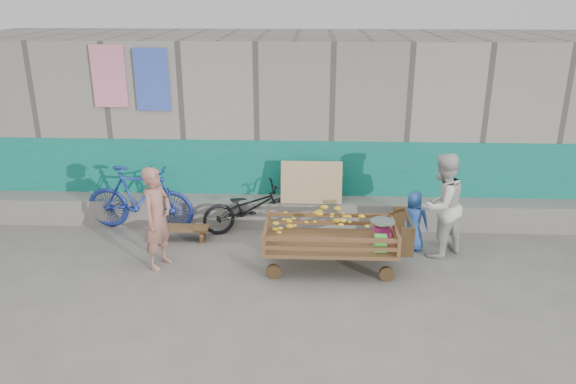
{
  "coord_description": "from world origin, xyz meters",
  "views": [
    {
      "loc": [
        0.3,
        -6.46,
        3.79
      ],
      "look_at": [
        -0.04,
        1.2,
        1.0
      ],
      "focal_mm": 35.0,
      "sensor_mm": 36.0,
      "label": 1
    }
  ],
  "objects_px": {
    "vendor_man": "(157,218)",
    "banana_cart": "(328,230)",
    "child": "(413,221)",
    "bench": "(179,230)",
    "bicycle_blue": "(140,198)",
    "woman": "(441,205)",
    "bicycle_dark": "(249,208)"
  },
  "relations": [
    {
      "from": "vendor_man",
      "to": "woman",
      "type": "bearing_deg",
      "value": -62.75
    },
    {
      "from": "bench",
      "to": "bicycle_dark",
      "type": "xyz_separation_m",
      "value": [
        1.08,
        0.43,
        0.23
      ]
    },
    {
      "from": "bicycle_dark",
      "to": "bench",
      "type": "bearing_deg",
      "value": 93.11
    },
    {
      "from": "vendor_man",
      "to": "banana_cart",
      "type": "bearing_deg",
      "value": -69.87
    },
    {
      "from": "bicycle_dark",
      "to": "bicycle_blue",
      "type": "distance_m",
      "value": 1.82
    },
    {
      "from": "child",
      "to": "bicycle_dark",
      "type": "distance_m",
      "value": 2.63
    },
    {
      "from": "banana_cart",
      "to": "bicycle_dark",
      "type": "height_order",
      "value": "banana_cart"
    },
    {
      "from": "woman",
      "to": "bicycle_blue",
      "type": "bearing_deg",
      "value": -46.82
    },
    {
      "from": "child",
      "to": "vendor_man",
      "type": "bearing_deg",
      "value": 25.17
    },
    {
      "from": "bench",
      "to": "child",
      "type": "bearing_deg",
      "value": -2.27
    },
    {
      "from": "vendor_man",
      "to": "woman",
      "type": "relative_size",
      "value": 0.94
    },
    {
      "from": "bench",
      "to": "vendor_man",
      "type": "height_order",
      "value": "vendor_man"
    },
    {
      "from": "child",
      "to": "bicycle_blue",
      "type": "bearing_deg",
      "value": 6.71
    },
    {
      "from": "bicycle_blue",
      "to": "vendor_man",
      "type": "bearing_deg",
      "value": -148.21
    },
    {
      "from": "bench",
      "to": "child",
      "type": "distance_m",
      "value": 3.66
    },
    {
      "from": "child",
      "to": "bicycle_dark",
      "type": "relative_size",
      "value": 0.61
    },
    {
      "from": "banana_cart",
      "to": "bicycle_blue",
      "type": "relative_size",
      "value": 1.13
    },
    {
      "from": "banana_cart",
      "to": "child",
      "type": "height_order",
      "value": "child"
    },
    {
      "from": "vendor_man",
      "to": "bicycle_blue",
      "type": "xyz_separation_m",
      "value": [
        -0.66,
        1.3,
        -0.2
      ]
    },
    {
      "from": "woman",
      "to": "bicycle_blue",
      "type": "xyz_separation_m",
      "value": [
        -4.73,
        0.74,
        -0.25
      ]
    },
    {
      "from": "bench",
      "to": "vendor_man",
      "type": "relative_size",
      "value": 0.63
    },
    {
      "from": "banana_cart",
      "to": "bench",
      "type": "bearing_deg",
      "value": 160.22
    },
    {
      "from": "child",
      "to": "bicycle_dark",
      "type": "xyz_separation_m",
      "value": [
        -2.57,
        0.58,
        -0.06
      ]
    },
    {
      "from": "bench",
      "to": "woman",
      "type": "bearing_deg",
      "value": -4.41
    },
    {
      "from": "banana_cart",
      "to": "bench",
      "type": "xyz_separation_m",
      "value": [
        -2.33,
        0.84,
        -0.42
      ]
    },
    {
      "from": "banana_cart",
      "to": "bench",
      "type": "distance_m",
      "value": 2.51
    },
    {
      "from": "woman",
      "to": "child",
      "type": "relative_size",
      "value": 1.69
    },
    {
      "from": "woman",
      "to": "bicycle_blue",
      "type": "height_order",
      "value": "woman"
    },
    {
      "from": "vendor_man",
      "to": "woman",
      "type": "xyz_separation_m",
      "value": [
        4.08,
        0.56,
        0.04
      ]
    },
    {
      "from": "woman",
      "to": "child",
      "type": "bearing_deg",
      "value": -62.57
    },
    {
      "from": "child",
      "to": "bicycle_blue",
      "type": "relative_size",
      "value": 0.52
    },
    {
      "from": "bench",
      "to": "bicycle_blue",
      "type": "relative_size",
      "value": 0.52
    }
  ]
}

